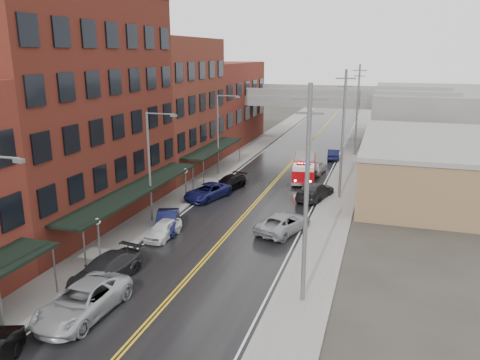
# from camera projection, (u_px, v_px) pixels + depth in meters

# --- Properties ---
(road) EXTENTS (11.00, 160.00, 0.02)m
(road) POSITION_uv_depth(u_px,v_px,m) (252.00, 207.00, 41.93)
(road) COLOR black
(road) RESTS_ON ground
(sidewalk_left) EXTENTS (3.00, 160.00, 0.15)m
(sidewalk_left) POSITION_uv_depth(u_px,v_px,m) (177.00, 199.00, 44.01)
(sidewalk_left) COLOR slate
(sidewalk_left) RESTS_ON ground
(sidewalk_right) EXTENTS (3.00, 160.00, 0.15)m
(sidewalk_right) POSITION_uv_depth(u_px,v_px,m) (334.00, 215.00, 39.81)
(sidewalk_right) COLOR slate
(sidewalk_right) RESTS_ON ground
(curb_left) EXTENTS (0.30, 160.00, 0.15)m
(curb_left) POSITION_uv_depth(u_px,v_px,m) (194.00, 201.00, 43.53)
(curb_left) COLOR gray
(curb_left) RESTS_ON ground
(curb_right) EXTENTS (0.30, 160.00, 0.15)m
(curb_right) POSITION_uv_depth(u_px,v_px,m) (315.00, 213.00, 40.29)
(curb_right) COLOR gray
(curb_right) RESTS_ON ground
(brick_building_b) EXTENTS (9.00, 20.00, 18.00)m
(brick_building_b) POSITION_uv_depth(u_px,v_px,m) (67.00, 110.00, 36.93)
(brick_building_b) COLOR #531816
(brick_building_b) RESTS_ON ground
(brick_building_c) EXTENTS (9.00, 15.00, 15.00)m
(brick_building_c) POSITION_uv_depth(u_px,v_px,m) (166.00, 106.00, 53.44)
(brick_building_c) COLOR brown
(brick_building_c) RESTS_ON ground
(brick_building_far) EXTENTS (9.00, 20.00, 12.00)m
(brick_building_far) POSITION_uv_depth(u_px,v_px,m) (218.00, 104.00, 69.95)
(brick_building_far) COLOR maroon
(brick_building_far) RESTS_ON ground
(tan_building) EXTENTS (14.00, 22.00, 5.00)m
(tan_building) POSITION_uv_depth(u_px,v_px,m) (436.00, 168.00, 45.89)
(tan_building) COLOR #94714F
(tan_building) RESTS_ON ground
(right_far_block) EXTENTS (18.00, 30.00, 8.00)m
(right_far_block) POSITION_uv_depth(u_px,v_px,m) (434.00, 115.00, 72.54)
(right_far_block) COLOR slate
(right_far_block) RESTS_ON ground
(awning_1) EXTENTS (2.60, 18.00, 3.09)m
(awning_1) POSITION_uv_depth(u_px,v_px,m) (137.00, 189.00, 36.85)
(awning_1) COLOR black
(awning_1) RESTS_ON ground
(awning_2) EXTENTS (2.60, 13.00, 3.09)m
(awning_2) POSITION_uv_depth(u_px,v_px,m) (214.00, 148.00, 52.96)
(awning_2) COLOR black
(awning_2) RESTS_ON ground
(globe_lamp_1) EXTENTS (0.44, 0.44, 3.12)m
(globe_lamp_1) POSITION_uv_depth(u_px,v_px,m) (98.00, 230.00, 30.27)
(globe_lamp_1) COLOR #59595B
(globe_lamp_1) RESTS_ON ground
(globe_lamp_2) EXTENTS (0.44, 0.44, 3.12)m
(globe_lamp_2) POSITION_uv_depth(u_px,v_px,m) (185.00, 177.00, 43.16)
(globe_lamp_2) COLOR #59595B
(globe_lamp_2) RESTS_ON ground
(street_lamp_1) EXTENTS (2.64, 0.22, 9.00)m
(street_lamp_1) POSITION_uv_depth(u_px,v_px,m) (152.00, 160.00, 36.92)
(street_lamp_1) COLOR #59595B
(street_lamp_1) RESTS_ON ground
(street_lamp_2) EXTENTS (2.64, 0.22, 9.00)m
(street_lamp_2) POSITION_uv_depth(u_px,v_px,m) (220.00, 130.00, 51.65)
(street_lamp_2) COLOR #59595B
(street_lamp_2) RESTS_ON ground
(utility_pole_0) EXTENTS (1.80, 0.24, 12.00)m
(utility_pole_0) POSITION_uv_depth(u_px,v_px,m) (306.00, 194.00, 24.39)
(utility_pole_0) COLOR #59595B
(utility_pole_0) RESTS_ON ground
(utility_pole_1) EXTENTS (1.80, 0.24, 12.00)m
(utility_pole_1) POSITION_uv_depth(u_px,v_px,m) (343.00, 133.00, 42.81)
(utility_pole_1) COLOR #59595B
(utility_pole_1) RESTS_ON ground
(utility_pole_2) EXTENTS (1.80, 0.24, 12.00)m
(utility_pole_2) POSITION_uv_depth(u_px,v_px,m) (357.00, 109.00, 61.22)
(utility_pole_2) COLOR #59595B
(utility_pole_2) RESTS_ON ground
(overpass) EXTENTS (40.00, 10.00, 7.50)m
(overpass) POSITION_uv_depth(u_px,v_px,m) (311.00, 104.00, 69.82)
(overpass) COLOR slate
(overpass) RESTS_ON ground
(fire_truck) EXTENTS (3.61, 7.39, 2.61)m
(fire_truck) POSITION_uv_depth(u_px,v_px,m) (304.00, 167.00, 50.53)
(fire_truck) COLOR #AA070D
(fire_truck) RESTS_ON ground
(parked_car_left_2) EXTENTS (3.02, 6.09, 1.66)m
(parked_car_left_2) POSITION_uv_depth(u_px,v_px,m) (83.00, 301.00, 24.51)
(parked_car_left_2) COLOR #A0A3A7
(parked_car_left_2) RESTS_ON ground
(parked_car_left_3) EXTENTS (3.00, 5.64, 1.56)m
(parked_car_left_3) POSITION_uv_depth(u_px,v_px,m) (106.00, 270.00, 28.17)
(parked_car_left_3) COLOR black
(parked_car_left_3) RESTS_ON ground
(parked_car_left_4) EXTENTS (1.68, 3.93, 1.32)m
(parked_car_left_4) POSITION_uv_depth(u_px,v_px,m) (163.00, 229.00, 34.91)
(parked_car_left_4) COLOR white
(parked_car_left_4) RESTS_ON ground
(parked_car_left_5) EXTENTS (2.95, 4.71, 1.46)m
(parked_car_left_5) POSITION_uv_depth(u_px,v_px,m) (167.00, 221.00, 36.49)
(parked_car_left_5) COLOR black
(parked_car_left_5) RESTS_ON ground
(parked_car_left_6) EXTENTS (3.83, 5.67, 1.44)m
(parked_car_left_6) POSITION_uv_depth(u_px,v_px,m) (207.00, 192.00, 44.14)
(parked_car_left_6) COLOR #121545
(parked_car_left_6) RESTS_ON ground
(parked_car_left_7) EXTENTS (2.94, 5.04, 1.37)m
(parked_car_left_7) POSITION_uv_depth(u_px,v_px,m) (229.00, 183.00, 47.26)
(parked_car_left_7) COLOR black
(parked_car_left_7) RESTS_ON ground
(parked_car_right_0) EXTENTS (4.07, 5.89, 1.49)m
(parked_car_right_0) POSITION_uv_depth(u_px,v_px,m) (284.00, 223.00, 35.99)
(parked_car_right_0) COLOR gray
(parked_car_right_0) RESTS_ON ground
(parked_car_right_1) EXTENTS (3.47, 5.82, 1.58)m
(parked_car_right_1) POSITION_uv_depth(u_px,v_px,m) (315.00, 191.00, 44.15)
(parked_car_right_1) COLOR black
(parked_car_right_1) RESTS_ON ground
(parked_car_right_2) EXTENTS (2.19, 4.53, 1.49)m
(parked_car_right_2) POSITION_uv_depth(u_px,v_px,m) (316.00, 167.00, 53.43)
(parked_car_right_2) COLOR silver
(parked_car_right_2) RESTS_ON ground
(parked_car_right_3) EXTENTS (1.86, 4.33, 1.39)m
(parked_car_right_3) POSITION_uv_depth(u_px,v_px,m) (333.00, 154.00, 60.55)
(parked_car_right_3) COLOR black
(parked_car_right_3) RESTS_ON ground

